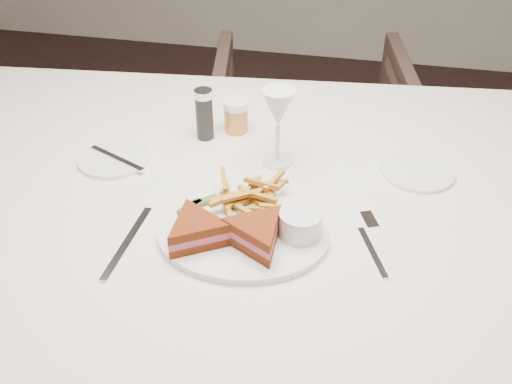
{
  "coord_description": "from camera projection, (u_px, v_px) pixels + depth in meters",
  "views": [
    {
      "loc": [
        0.49,
        -0.87,
        1.46
      ],
      "look_at": [
        0.31,
        -0.02,
        0.8
      ],
      "focal_mm": 40.0,
      "sensor_mm": 36.0,
      "label": 1
    }
  ],
  "objects": [
    {
      "name": "table",
      "position": [
        260.0,
        320.0,
        1.39
      ],
      "size": [
        1.75,
        1.26,
        0.75
      ],
      "primitive_type": "cube",
      "rotation": [
        0.0,
        0.0,
        0.1
      ],
      "color": "silver",
      "rests_on": "ground"
    },
    {
      "name": "chair_far",
      "position": [
        309.0,
        135.0,
        2.11
      ],
      "size": [
        0.8,
        0.76,
        0.71
      ],
      "primitive_type": "imported",
      "rotation": [
        0.0,
        0.0,
        3.32
      ],
      "color": "#48342C",
      "rests_on": "ground"
    },
    {
      "name": "table_setting",
      "position": [
        248.0,
        192.0,
        1.11
      ],
      "size": [
        0.82,
        0.57,
        0.18
      ],
      "color": "white",
      "rests_on": "table"
    }
  ]
}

